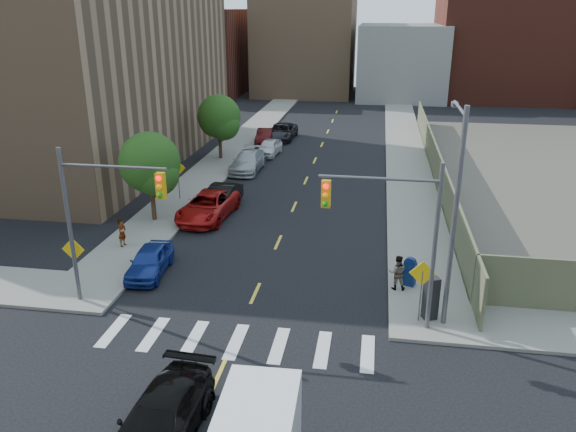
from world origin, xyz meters
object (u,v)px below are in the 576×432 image
(parked_car_red, at_px, (208,206))
(black_sedan, at_px, (160,422))
(parked_car_black, at_px, (221,198))
(payphone, at_px, (431,298))
(pedestrian_west, at_px, (122,232))
(parked_car_white, at_px, (269,147))
(parked_car_grey, at_px, (282,132))
(mailbox, at_px, (410,272))
(parked_car_blue, at_px, (150,261))
(pedestrian_east, at_px, (397,272))
(parked_car_maroon, at_px, (265,136))
(parked_car_silver, at_px, (248,161))

(parked_car_red, relative_size, black_sedan, 1.09)
(parked_car_black, height_order, parked_car_red, parked_car_red)
(parked_car_black, relative_size, payphone, 2.50)
(pedestrian_west, bearing_deg, parked_car_white, -2.27)
(parked_car_grey, xyz_separation_m, mailbox, (11.13, -30.00, 0.06))
(parked_car_blue, bearing_deg, payphone, -14.87)
(parked_car_red, bearing_deg, pedestrian_east, -30.16)
(parked_car_maroon, height_order, payphone, payphone)
(parked_car_blue, height_order, parked_car_grey, parked_car_grey)
(payphone, bearing_deg, pedestrian_west, 138.49)
(parked_car_black, height_order, pedestrian_east, pedestrian_east)
(parked_car_silver, bearing_deg, pedestrian_east, -57.81)
(parked_car_black, height_order, parked_car_silver, parked_car_silver)
(black_sedan, bearing_deg, pedestrian_west, 122.20)
(parked_car_maroon, bearing_deg, pedestrian_east, -71.25)
(parked_car_blue, bearing_deg, parked_car_red, 81.39)
(pedestrian_west, bearing_deg, parked_car_grey, 0.15)
(parked_car_grey, bearing_deg, payphone, -68.19)
(parked_car_silver, height_order, pedestrian_east, pedestrian_east)
(black_sedan, xyz_separation_m, pedestrian_east, (7.16, 10.79, 0.22))
(parked_car_maroon, relative_size, parked_car_grey, 0.75)
(parked_car_maroon, relative_size, payphone, 2.21)
(black_sedan, relative_size, pedestrian_east, 3.16)
(parked_car_silver, xyz_separation_m, pedestrian_west, (-3.22, -16.06, 0.15))
(mailbox, relative_size, pedestrian_east, 0.83)
(parked_car_red, distance_m, payphone, 16.26)
(parked_car_black, xyz_separation_m, black_sedan, (3.78, -20.42, -0.01))
(parked_car_maroon, bearing_deg, black_sedan, -86.99)
(parked_car_white, height_order, parked_car_maroon, parked_car_white)
(parked_car_white, xyz_separation_m, pedestrian_east, (10.56, -23.97, 0.27))
(parked_car_blue, relative_size, pedestrian_west, 2.58)
(parked_car_silver, distance_m, pedestrian_east, 21.87)
(parked_car_white, distance_m, parked_car_grey, 6.54)
(parked_car_blue, xyz_separation_m, parked_car_silver, (0.59, 18.74, 0.09))
(parked_car_maroon, bearing_deg, parked_car_white, -77.93)
(parked_car_silver, relative_size, black_sedan, 1.03)
(parked_car_maroon, distance_m, payphone, 33.63)
(parked_car_white, distance_m, pedestrian_east, 26.19)
(parked_car_blue, distance_m, parked_car_maroon, 28.54)
(parked_car_silver, bearing_deg, parked_car_grey, 87.71)
(pedestrian_west, bearing_deg, parked_car_red, -23.40)
(parked_car_silver, distance_m, mailbox, 21.74)
(parked_car_black, xyz_separation_m, pedestrian_east, (10.93, -9.64, 0.21))
(pedestrian_west, bearing_deg, payphone, -99.73)
(parked_car_red, xyz_separation_m, black_sedan, (4.12, -18.69, -0.03))
(pedestrian_east, bearing_deg, payphone, 115.51)
(black_sedan, bearing_deg, pedestrian_east, 60.09)
(payphone, bearing_deg, parked_car_silver, 97.10)
(parked_car_white, distance_m, mailbox, 25.97)
(parked_car_black, bearing_deg, parked_car_grey, 92.52)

